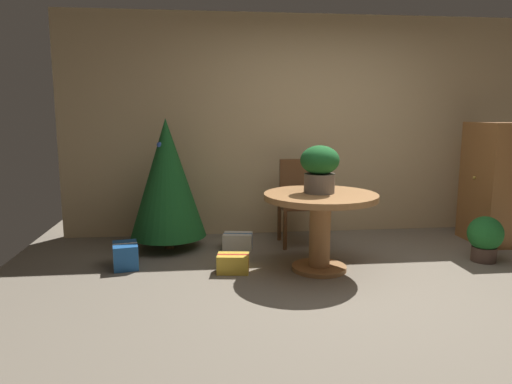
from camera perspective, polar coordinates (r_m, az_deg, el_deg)
The scene contains 11 objects.
ground_plane at distance 4.01m, azimuth 14.06°, elevation -12.14°, with size 6.60×6.60×0.00m, color #756B5B.
back_wall_panel at distance 5.84m, azimuth 7.01°, elevation 7.87°, with size 6.00×0.10×2.60m, color tan.
round_dining_table at distance 4.41m, azimuth 7.75°, elevation -2.63°, with size 1.05×1.05×0.73m.
flower_vase at distance 4.38m, azimuth 7.68°, elevation 3.02°, with size 0.36×0.36×0.44m.
wooden_chair_far at distance 5.34m, azimuth 5.22°, elevation -0.62°, with size 0.46×0.43×0.94m.
holiday_tree at distance 5.14m, azimuth -10.66°, elevation 1.65°, with size 0.81×0.81×1.41m.
gift_box_gold at distance 4.43m, azimuth -2.77°, elevation -8.58°, with size 0.31×0.23×0.17m.
gift_box_blue at distance 4.72m, azimuth -15.45°, elevation -7.38°, with size 0.28×0.35×0.24m.
gift_box_cream at distance 5.18m, azimuth -2.20°, elevation -5.91°, with size 0.34×0.27×0.17m.
wooden_cabinet at distance 5.95m, azimuth 26.64°, elevation 0.95°, with size 0.46×0.67×1.36m.
potted_plant at distance 5.22m, azimuth 25.87°, elevation -4.90°, with size 0.34×0.34×0.45m.
Camera 1 is at (-1.35, -3.48, 1.46)m, focal length 33.21 mm.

